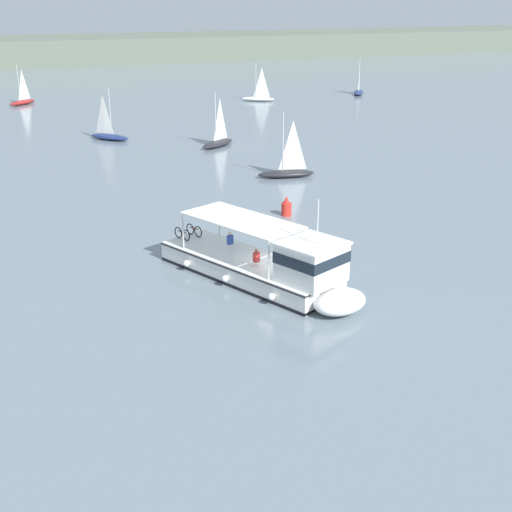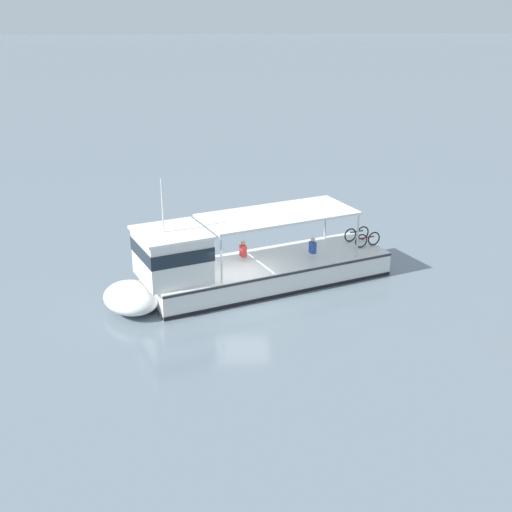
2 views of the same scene
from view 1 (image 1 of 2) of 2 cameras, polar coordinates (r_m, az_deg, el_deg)
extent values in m
plane|color=slate|center=(36.62, 2.28, -2.16)|extent=(400.00, 400.00, 0.00)
cube|color=#606B5B|center=(169.16, -18.43, 15.84)|extent=(400.00, 28.00, 5.55)
cube|color=white|center=(36.96, -0.67, -1.00)|extent=(7.17, 11.19, 1.10)
ellipsoid|color=white|center=(33.21, 6.94, -3.76)|extent=(3.57, 3.18, 1.01)
cube|color=black|center=(37.13, -0.66, -1.65)|extent=(7.21, 11.21, 0.16)
cube|color=#2D2D33|center=(36.79, -0.67, -0.32)|extent=(7.23, 11.21, 0.10)
cube|color=white|center=(33.65, 4.63, -0.57)|extent=(3.52, 3.46, 1.90)
cube|color=#19232D|center=(33.54, 4.65, -0.04)|extent=(3.59, 3.52, 0.56)
cube|color=white|center=(33.30, 4.68, 1.05)|extent=(3.73, 3.67, 0.12)
cube|color=white|center=(36.38, -1.18, 2.99)|extent=(5.33, 7.32, 0.10)
cylinder|color=silver|center=(35.57, 4.07, 0.73)|extent=(0.08, 0.08, 2.00)
cylinder|color=silver|center=(33.67, 1.06, -0.40)|extent=(0.08, 0.08, 2.00)
cylinder|color=silver|center=(39.84, -3.06, 2.97)|extent=(0.08, 0.08, 2.00)
cylinder|color=silver|center=(38.15, -6.06, 2.06)|extent=(0.08, 0.08, 2.00)
cylinder|color=silver|center=(32.75, 5.14, 2.84)|extent=(0.06, 0.06, 2.20)
sphere|color=white|center=(33.62, 1.29, -3.39)|extent=(0.36, 0.36, 0.36)
sphere|color=white|center=(35.77, -2.57, -1.88)|extent=(0.36, 0.36, 0.36)
sphere|color=white|center=(37.94, -5.78, -0.61)|extent=(0.36, 0.36, 0.36)
torus|color=black|center=(40.08, -4.82, 2.02)|extent=(0.31, 0.63, 0.66)
torus|color=black|center=(40.59, -5.47, 2.24)|extent=(0.31, 0.63, 0.66)
cylinder|color=maroon|center=(40.30, -5.15, 2.30)|extent=(0.33, 0.67, 0.06)
torus|color=black|center=(39.53, -5.80, 1.72)|extent=(0.31, 0.63, 0.66)
torus|color=black|center=(40.05, -6.45, 1.95)|extent=(0.31, 0.63, 0.66)
cylinder|color=#232328|center=(39.75, -6.14, 2.00)|extent=(0.33, 0.67, 0.06)
cube|color=#2D4CA5|center=(38.24, -2.16, 1.36)|extent=(0.38, 0.33, 0.52)
sphere|color=beige|center=(38.12, -2.17, 1.88)|extent=(0.20, 0.20, 0.20)
cube|color=red|center=(35.65, 0.03, -0.09)|extent=(0.38, 0.33, 0.52)
sphere|color=#9E7051|center=(35.52, 0.03, 0.46)|extent=(0.20, 0.20, 0.20)
ellipsoid|color=white|center=(102.05, 0.16, 12.88)|extent=(4.80, 3.76, 0.60)
cylinder|color=silver|center=(101.77, -0.01, 14.39)|extent=(0.08, 0.08, 4.80)
pyramid|color=white|center=(101.69, 0.48, 14.21)|extent=(1.47, 0.96, 4.08)
ellipsoid|color=navy|center=(110.27, 8.48, 13.25)|extent=(3.91, 4.73, 0.60)
cylinder|color=silver|center=(109.67, 8.55, 14.63)|extent=(0.08, 0.08, 4.80)
pyramid|color=white|center=(110.54, 8.56, 14.51)|extent=(1.03, 1.42, 4.08)
ellipsoid|color=maroon|center=(103.92, -18.79, 11.95)|extent=(4.44, 4.32, 0.60)
cylinder|color=silver|center=(103.37, -19.08, 13.40)|extent=(0.08, 0.08, 4.80)
pyramid|color=white|center=(104.05, -18.75, 13.30)|extent=(1.27, 1.22, 4.08)
ellipsoid|color=#232328|center=(58.05, 2.51, 6.82)|extent=(4.99, 2.39, 0.60)
cylinder|color=silver|center=(57.40, 2.26, 9.43)|extent=(0.08, 0.08, 4.80)
pyramid|color=white|center=(57.68, 3.08, 9.15)|extent=(1.67, 0.42, 4.08)
ellipsoid|color=navy|center=(75.28, -12.02, 9.62)|extent=(4.17, 4.57, 0.60)
cylinder|color=silver|center=(74.64, -11.99, 11.63)|extent=(0.08, 0.08, 4.80)
pyramid|color=white|center=(75.20, -12.51, 11.42)|extent=(1.15, 1.34, 4.08)
ellipsoid|color=#232328|center=(70.39, -3.19, 9.28)|extent=(4.72, 3.94, 0.60)
cylinder|color=silver|center=(69.66, -3.38, 11.41)|extent=(0.08, 0.08, 4.80)
pyramid|color=white|center=(70.42, -2.99, 11.27)|extent=(1.42, 1.04, 4.08)
cylinder|color=red|center=(47.66, 2.53, 3.90)|extent=(0.70, 0.70, 0.90)
cone|color=red|center=(47.46, 2.55, 4.71)|extent=(0.42, 0.42, 0.50)
camera|label=2|loc=(50.34, 32.07, 15.22)|focal=47.63mm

